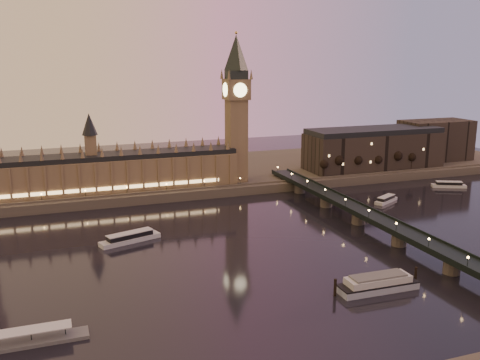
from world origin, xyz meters
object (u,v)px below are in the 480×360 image
(cruise_boat_b, at_px, (449,185))
(pontoon_pier, at_px, (17,342))
(cruise_boat_a, at_px, (130,238))
(moored_barge, at_px, (378,283))

(cruise_boat_b, height_order, pontoon_pier, pontoon_pier)
(cruise_boat_a, height_order, moored_barge, moored_barge)
(moored_barge, distance_m, pontoon_pier, 137.16)
(cruise_boat_b, bearing_deg, pontoon_pier, -130.63)
(pontoon_pier, bearing_deg, cruise_boat_a, 60.65)
(moored_barge, bearing_deg, cruise_boat_b, 42.37)
(cruise_boat_a, relative_size, pontoon_pier, 0.72)
(cruise_boat_a, xyz_separation_m, pontoon_pier, (-50.49, -89.78, -0.95))
(cruise_boat_a, distance_m, pontoon_pier, 103.01)
(cruise_boat_a, bearing_deg, cruise_boat_b, -8.17)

